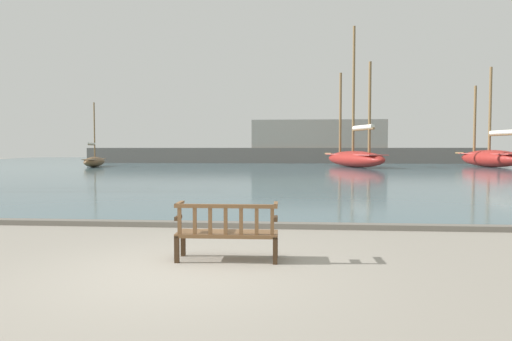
% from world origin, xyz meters
% --- Properties ---
extents(ground_plane, '(160.00, 160.00, 0.00)m').
position_xyz_m(ground_plane, '(0.00, 0.00, 0.00)').
color(ground_plane, gray).
extents(harbor_water, '(100.00, 80.00, 0.08)m').
position_xyz_m(harbor_water, '(0.00, 44.00, 0.04)').
color(harbor_water, '#476670').
rests_on(harbor_water, ground).
extents(quay_edge_kerb, '(40.00, 0.30, 0.12)m').
position_xyz_m(quay_edge_kerb, '(0.00, 3.85, 0.06)').
color(quay_edge_kerb, slate).
rests_on(quay_edge_kerb, ground).
extents(park_bench, '(1.61, 0.56, 0.92)m').
position_xyz_m(park_bench, '(0.60, 0.81, 0.47)').
color(park_bench, '#3D2A19').
rests_on(park_bench, ground).
extents(sailboat_centre_channel, '(5.77, 12.01, 13.24)m').
position_xyz_m(sailboat_centre_channel, '(7.36, 37.43, 1.11)').
color(sailboat_centre_channel, maroon).
rests_on(sailboat_centre_channel, harbor_water).
extents(sailboat_nearest_port, '(2.19, 5.71, 6.14)m').
position_xyz_m(sailboat_nearest_port, '(-17.33, 35.80, 0.63)').
color(sailboat_nearest_port, brown).
rests_on(sailboat_nearest_port, harbor_water).
extents(sailboat_far_starboard, '(4.32, 10.07, 9.42)m').
position_xyz_m(sailboat_far_starboard, '(20.20, 38.47, 1.05)').
color(sailboat_far_starboard, maroon).
rests_on(sailboat_far_starboard, harbor_water).
extents(far_breakwater, '(47.52, 2.40, 5.27)m').
position_xyz_m(far_breakwater, '(1.52, 49.10, 1.83)').
color(far_breakwater, '#66605B').
rests_on(far_breakwater, ground).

